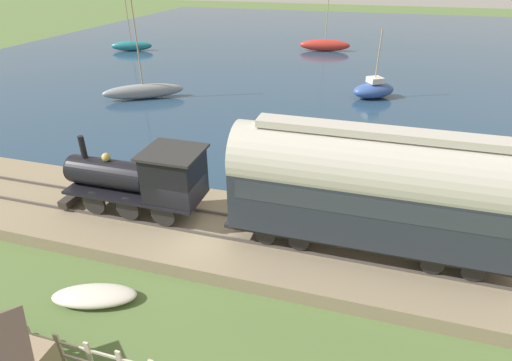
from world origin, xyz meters
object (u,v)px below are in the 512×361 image
passenger_coach (373,187)px  rowboat_near_shore (362,143)px  sailboat_red (325,45)px  beached_dinghy (94,296)px  sailboat_gray (144,91)px  rowboat_off_pier (255,137)px  sailboat_teal (132,46)px  sailboat_blue (374,90)px  steam_locomotive (144,177)px

passenger_coach → rowboat_near_shore: 11.27m
sailboat_red → beached_dinghy: size_ratio=3.10×
passenger_coach → rowboat_near_shore: passenger_coach is taller
sailboat_gray → beached_dinghy: (-20.19, -9.75, -0.42)m
rowboat_near_shore → sailboat_gray: bearing=31.2°
sailboat_gray → sailboat_red: sailboat_red is taller
rowboat_off_pier → sailboat_teal: bearing=74.6°
sailboat_red → sailboat_blue: bearing=-169.4°
steam_locomotive → passenger_coach: (0.00, -8.74, 0.91)m
sailboat_red → rowboat_off_pier: 29.31m
rowboat_off_pier → beached_dinghy: size_ratio=0.65×
sailboat_blue → rowboat_near_shore: size_ratio=2.05×
passenger_coach → sailboat_blue: bearing=0.5°
passenger_coach → sailboat_red: bearing=9.5°
passenger_coach → rowboat_near_shore: bearing=2.7°
sailboat_red → beached_dinghy: bearing=168.9°
sailboat_blue → beached_dinghy: (-25.55, 8.19, -0.47)m
passenger_coach → sailboat_blue: size_ratio=1.85×
sailboat_red → beached_dinghy: 43.75m
passenger_coach → rowboat_off_pier: size_ratio=5.16×
sailboat_teal → sailboat_blue: 31.59m
steam_locomotive → passenger_coach: passenger_coach is taller
sailboat_gray → beached_dinghy: sailboat_gray is taller
rowboat_near_shore → beached_dinghy: rowboat_near_shore is taller
sailboat_blue → rowboat_near_shore: sailboat_blue is taller
sailboat_red → sailboat_gray: bearing=145.1°
sailboat_blue → beached_dinghy: sailboat_blue is taller
rowboat_off_pier → steam_locomotive: bearing=-160.0°
passenger_coach → sailboat_blue: (21.13, 0.20, -2.57)m
passenger_coach → sailboat_teal: (32.74, 29.58, -2.64)m
sailboat_gray → sailboat_red: 26.21m
steam_locomotive → beached_dinghy: size_ratio=2.10×
sailboat_red → rowboat_near_shore: (-28.43, -6.05, -0.45)m
steam_locomotive → rowboat_off_pier: size_ratio=3.24×
sailboat_red → rowboat_off_pier: (-29.30, 0.45, -0.49)m
steam_locomotive → rowboat_off_pier: (9.98, -1.74, -2.11)m
sailboat_red → sailboat_teal: bearing=97.2°
sailboat_blue → rowboat_off_pier: size_ratio=2.79×
sailboat_red → rowboat_near_shore: bearing=-176.7°
steam_locomotive → sailboat_blue: size_ratio=1.16×
sailboat_red → rowboat_near_shore: sailboat_red is taller
beached_dinghy → sailboat_teal: bearing=29.7°
sailboat_teal → rowboat_near_shore: (-21.89, -29.07, -0.35)m
passenger_coach → rowboat_off_pier: bearing=35.1°
passenger_coach → sailboat_gray: bearing=49.0°
sailboat_red → passenger_coach: bearing=-179.2°
sailboat_teal → sailboat_red: (6.55, -23.02, 0.10)m
steam_locomotive → beached_dinghy: steam_locomotive is taller
sailboat_gray → passenger_coach: bearing=-162.9°
beached_dinghy → passenger_coach: bearing=-62.2°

